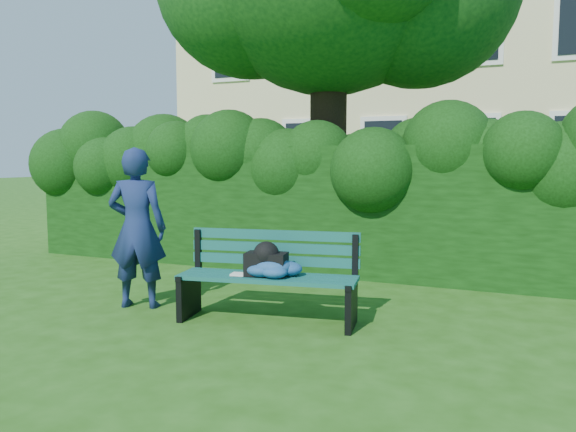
% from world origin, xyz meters
% --- Properties ---
extents(ground, '(80.00, 80.00, 0.00)m').
position_xyz_m(ground, '(0.00, 0.00, 0.00)').
color(ground, '#245512').
rests_on(ground, ground).
extents(apartment_building, '(16.00, 8.08, 12.00)m').
position_xyz_m(apartment_building, '(-0.00, 13.99, 6.00)').
color(apartment_building, beige).
rests_on(apartment_building, ground).
extents(hedge, '(10.00, 1.00, 1.80)m').
position_xyz_m(hedge, '(0.00, 2.20, 0.90)').
color(hedge, black).
rests_on(hedge, ground).
extents(park_bench, '(1.84, 0.84, 0.89)m').
position_xyz_m(park_bench, '(0.26, -0.47, 0.50)').
color(park_bench, '#11574B').
rests_on(park_bench, ground).
extents(man_reading, '(0.74, 0.60, 1.74)m').
position_xyz_m(man_reading, '(-1.29, -0.54, 0.87)').
color(man_reading, navy).
rests_on(man_reading, ground).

